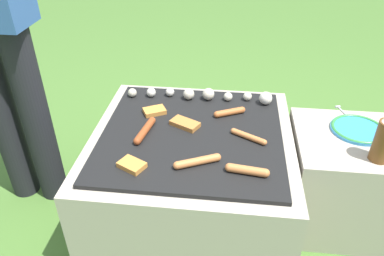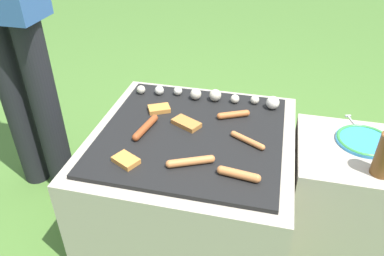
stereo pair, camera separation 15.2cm
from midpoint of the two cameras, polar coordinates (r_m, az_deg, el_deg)
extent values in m
plane|color=#47702D|center=(1.84, -2.41, -12.35)|extent=(14.00, 14.00, 0.00)
cube|color=#A89E8C|center=(1.69, -2.59, -7.26)|extent=(0.84, 0.84, 0.43)
cube|color=black|center=(1.55, -2.79, -0.98)|extent=(0.74, 0.74, 0.02)
cube|color=#A89E8C|center=(1.76, 20.45, -7.59)|extent=(0.51, 0.44, 0.45)
cylinder|color=black|center=(1.91, -28.76, 1.25)|extent=(0.12, 0.12, 0.86)
cylinder|color=black|center=(1.83, -24.84, 1.00)|extent=(0.12, 0.12, 0.86)
cylinder|color=#93421E|center=(1.55, -9.98, -0.46)|extent=(0.06, 0.16, 0.03)
sphere|color=#93421E|center=(1.61, -8.79, 1.06)|extent=(0.03, 0.03, 0.03)
sphere|color=#93421E|center=(1.50, -11.26, -2.08)|extent=(0.03, 0.03, 0.03)
cylinder|color=#C6753D|center=(1.33, 5.19, -6.54)|extent=(0.13, 0.05, 0.03)
sphere|color=#C6753D|center=(1.33, 7.92, -6.93)|extent=(0.03, 0.03, 0.03)
sphere|color=#C6753D|center=(1.34, 2.49, -6.14)|extent=(0.03, 0.03, 0.03)
cylinder|color=#B7602D|center=(1.66, 3.16, 2.36)|extent=(0.12, 0.08, 0.03)
sphere|color=#B7602D|center=(1.68, 5.09, 2.71)|extent=(0.03, 0.03, 0.03)
sphere|color=#B7602D|center=(1.64, 1.17, 2.00)|extent=(0.03, 0.03, 0.03)
cylinder|color=#C6753D|center=(1.37, -2.35, -5.20)|extent=(0.15, 0.09, 0.03)
sphere|color=#C6753D|center=(1.35, -5.51, -5.82)|extent=(0.03, 0.03, 0.03)
sphere|color=#C6753D|center=(1.39, 0.74, -4.59)|extent=(0.03, 0.03, 0.03)
cylinder|color=#C6753D|center=(1.51, 5.78, -1.39)|extent=(0.13, 0.09, 0.02)
sphere|color=#C6753D|center=(1.54, 3.56, -0.53)|extent=(0.02, 0.02, 0.02)
sphere|color=#C6753D|center=(1.48, 8.08, -2.28)|extent=(0.02, 0.02, 0.02)
cube|color=#D18438|center=(1.69, -8.31, 2.51)|extent=(0.11, 0.10, 0.02)
cube|color=#B27033|center=(1.58, -3.82, 0.58)|extent=(0.14, 0.11, 0.02)
cube|color=#D18438|center=(1.39, -12.28, -5.64)|extent=(0.11, 0.10, 0.02)
sphere|color=beige|center=(1.83, -11.44, 5.23)|extent=(0.04, 0.04, 0.04)
sphere|color=silver|center=(1.82, -8.64, 5.33)|extent=(0.04, 0.04, 0.04)
sphere|color=silver|center=(1.81, -5.78, 5.42)|extent=(0.04, 0.04, 0.04)
sphere|color=beige|center=(1.77, -2.95, 5.12)|extent=(0.05, 0.05, 0.05)
sphere|color=beige|center=(1.77, 0.06, 5.12)|extent=(0.06, 0.06, 0.06)
sphere|color=beige|center=(1.77, 3.07, 4.74)|extent=(0.04, 0.04, 0.04)
sphere|color=beige|center=(1.78, 6.05, 4.75)|extent=(0.04, 0.04, 0.04)
sphere|color=silver|center=(1.75, 8.75, 4.45)|extent=(0.06, 0.06, 0.06)
cylinder|color=#338CCC|center=(1.67, 21.64, -0.33)|extent=(0.22, 0.22, 0.01)
torus|color=#338C3F|center=(1.66, 21.67, -0.19)|extent=(0.22, 0.22, 0.01)
cylinder|color=brown|center=(1.49, 24.64, -1.98)|extent=(0.07, 0.07, 0.16)
cylinder|color=silver|center=(1.75, 20.57, 1.44)|extent=(0.07, 0.18, 0.01)
cube|color=silver|center=(1.81, 19.14, 3.01)|extent=(0.03, 0.02, 0.01)
camera|label=1|loc=(0.08, -92.82, -1.88)|focal=35.00mm
camera|label=2|loc=(0.08, 87.18, 1.88)|focal=35.00mm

